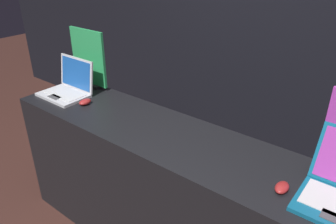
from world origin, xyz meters
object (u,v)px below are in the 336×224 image
(promo_stand_front, at_px, (89,60))
(mouse_back, at_px, (282,187))
(laptop_front, at_px, (68,87))
(mouse_front, at_px, (85,102))

(promo_stand_front, distance_m, mouse_back, 1.74)
(laptop_front, xyz_separation_m, promo_stand_front, (-0.00, 0.22, 0.16))
(laptop_front, bearing_deg, promo_stand_front, 90.00)
(promo_stand_front, xyz_separation_m, mouse_back, (1.70, -0.30, -0.20))
(promo_stand_front, bearing_deg, laptop_front, -90.00)
(laptop_front, distance_m, promo_stand_front, 0.27)
(mouse_front, height_order, mouse_back, mouse_front)
(mouse_front, xyz_separation_m, mouse_back, (1.46, -0.04, -0.00))
(laptop_front, xyz_separation_m, mouse_front, (0.24, -0.04, -0.04))
(mouse_front, relative_size, promo_stand_front, 0.21)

